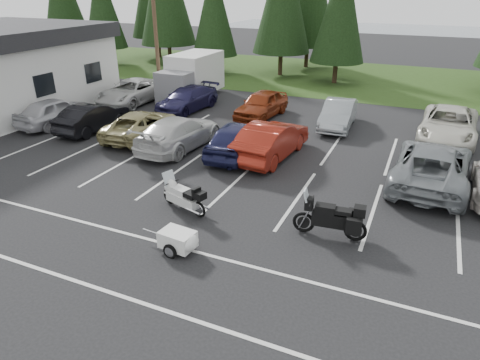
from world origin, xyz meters
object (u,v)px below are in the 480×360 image
at_px(car_near_5, 271,140).
at_px(touring_motorcycle, 183,194).
at_px(car_near_2, 141,125).
at_px(box_truck, 188,77).
at_px(car_near_3, 179,133).
at_px(car_far_4, 449,125).
at_px(car_near_0, 56,111).
at_px(adventure_motorcycle, 330,215).
at_px(car_near_1, 93,117).
at_px(car_near_6, 432,165).
at_px(car_far_1, 187,99).
at_px(car_far_2, 262,104).
at_px(cargo_trailer, 178,241).
at_px(car_far_3, 338,114).
at_px(car_near_4, 238,138).
at_px(car_far_0, 132,92).
at_px(utility_pole, 155,26).

xyz_separation_m(car_near_5, touring_motorcycle, (-1.06, -5.96, -0.18)).
height_order(car_near_2, car_near_5, car_near_5).
bearing_deg(box_truck, car_near_3, -62.67).
relative_size(car_near_5, car_far_4, 0.89).
relative_size(car_near_0, adventure_motorcycle, 1.78).
xyz_separation_m(car_near_1, car_near_6, (16.79, -0.03, 0.09)).
height_order(car_near_3, car_near_5, car_near_5).
bearing_deg(car_near_1, car_far_1, -115.23).
xyz_separation_m(car_far_2, cargo_trailer, (2.80, -14.04, -0.43)).
xyz_separation_m(car_near_5, car_far_3, (1.82, 5.68, -0.10)).
height_order(car_near_5, car_far_2, car_near_5).
height_order(car_near_1, adventure_motorcycle, adventure_motorcycle).
xyz_separation_m(car_near_5, adventure_motorcycle, (3.97, -5.61, -0.05)).
bearing_deg(car_near_4, cargo_trailer, 97.56).
distance_m(car_near_4, car_far_1, 8.20).
height_order(car_near_2, cargo_trailer, car_near_2).
distance_m(car_near_5, car_far_3, 5.97).
relative_size(car_near_3, car_near_4, 1.13).
relative_size(car_near_2, car_far_0, 0.90).
bearing_deg(car_far_1, car_far_3, 8.16).
distance_m(car_far_0, car_far_2, 8.96).
bearing_deg(car_far_0, utility_pole, 69.06).
bearing_deg(car_near_2, car_far_4, -162.44).
relative_size(car_near_2, car_far_4, 0.87).
bearing_deg(touring_motorcycle, car_near_3, 139.37).
bearing_deg(adventure_motorcycle, car_near_2, 148.28).
relative_size(car_near_2, car_near_3, 0.94).
relative_size(car_near_1, car_far_0, 0.81).
bearing_deg(car_far_3, car_near_5, -110.97).
bearing_deg(utility_pole, car_far_2, -11.28).
height_order(car_far_1, cargo_trailer, car_far_1).
relative_size(car_far_0, car_far_1, 1.11).
distance_m(box_truck, car_far_4, 16.33).
bearing_deg(car_near_2, utility_pole, -67.96).
bearing_deg(car_near_2, car_far_2, -130.93).
distance_m(utility_pole, car_far_2, 9.19).
xyz_separation_m(car_near_0, car_near_2, (5.65, 0.11, -0.09)).
bearing_deg(utility_pole, adventure_motorcycle, -41.34).
xyz_separation_m(car_near_5, car_far_4, (7.32, 5.88, -0.04)).
bearing_deg(adventure_motorcycle, utility_pole, 133.59).
xyz_separation_m(car_far_0, touring_motorcycle, (10.61, -11.33, -0.12)).
relative_size(box_truck, car_near_0, 1.24).
distance_m(car_near_4, car_near_6, 8.23).
xyz_separation_m(utility_pole, car_near_1, (0.79, -7.62, -3.96)).
relative_size(car_near_0, car_near_2, 0.92).
bearing_deg(touring_motorcycle, car_far_3, 93.12).
bearing_deg(car_far_2, car_near_2, -120.38).
bearing_deg(touring_motorcycle, car_far_0, 150.12).
height_order(car_near_2, car_far_3, car_far_3).
bearing_deg(box_truck, touring_motorcycle, -60.68).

